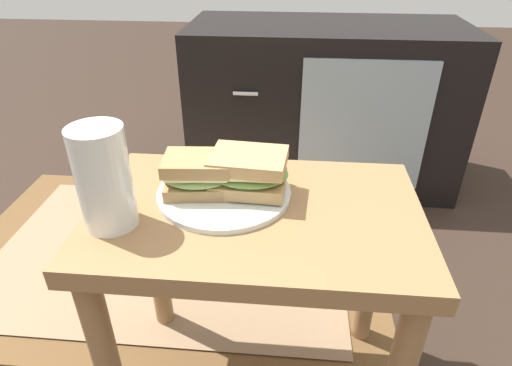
{
  "coord_description": "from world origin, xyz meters",
  "views": [
    {
      "loc": [
        0.05,
        -0.6,
        0.87
      ],
      "look_at": [
        0.0,
        0.0,
        0.51
      ],
      "focal_mm": 30.3,
      "sensor_mm": 36.0,
      "label": 1
    }
  ],
  "objects_px": {
    "plate": "(224,192)",
    "sandwich_back": "(249,172)",
    "tv_cabinet": "(323,105)",
    "sandwich_front": "(198,174)",
    "beer_glass": "(104,180)"
  },
  "relations": [
    {
      "from": "plate",
      "to": "sandwich_front",
      "type": "distance_m",
      "value": 0.06
    },
    {
      "from": "tv_cabinet",
      "to": "sandwich_front",
      "type": "height_order",
      "value": "tv_cabinet"
    },
    {
      "from": "sandwich_front",
      "to": "sandwich_back",
      "type": "distance_m",
      "value": 0.09
    },
    {
      "from": "plate",
      "to": "beer_glass",
      "type": "relative_size",
      "value": 1.42
    },
    {
      "from": "sandwich_front",
      "to": "tv_cabinet",
      "type": "bearing_deg",
      "value": 73.62
    },
    {
      "from": "tv_cabinet",
      "to": "sandwich_back",
      "type": "relative_size",
      "value": 6.75
    },
    {
      "from": "plate",
      "to": "sandwich_back",
      "type": "relative_size",
      "value": 1.65
    },
    {
      "from": "plate",
      "to": "sandwich_front",
      "type": "xyz_separation_m",
      "value": [
        -0.04,
        -0.01,
        0.04
      ]
    },
    {
      "from": "sandwich_front",
      "to": "sandwich_back",
      "type": "height_order",
      "value": "sandwich_back"
    },
    {
      "from": "sandwich_front",
      "to": "plate",
      "type": "bearing_deg",
      "value": 7.48
    },
    {
      "from": "tv_cabinet",
      "to": "beer_glass",
      "type": "bearing_deg",
      "value": -111.21
    },
    {
      "from": "plate",
      "to": "beer_glass",
      "type": "bearing_deg",
      "value": -149.23
    },
    {
      "from": "sandwich_back",
      "to": "plate",
      "type": "bearing_deg",
      "value": -172.52
    },
    {
      "from": "sandwich_back",
      "to": "tv_cabinet",
      "type": "bearing_deg",
      "value": 78.55
    },
    {
      "from": "plate",
      "to": "beer_glass",
      "type": "height_order",
      "value": "beer_glass"
    }
  ]
}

